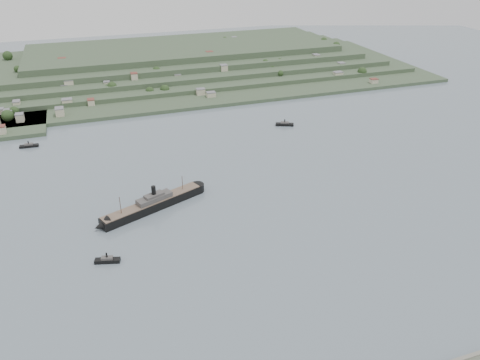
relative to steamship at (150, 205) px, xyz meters
name	(u,v)px	position (x,y,z in m)	size (l,w,h in m)	color
ground	(231,222)	(50.49, -33.64, -4.02)	(1400.00, 1400.00, 0.00)	slate
far_peninsula	(164,65)	(78.40, 359.46, 7.86)	(760.00, 309.00, 30.00)	#344830
steamship	(150,205)	(0.00, 0.00, 0.00)	(86.20, 42.76, 21.76)	black
tugboat	(107,260)	(-34.85, -51.94, -2.34)	(15.80, 7.92, 6.87)	black
ferry_west	(29,146)	(-89.06, 148.60, -2.51)	(16.99, 5.71, 6.27)	black
ferry_east	(285,124)	(159.11, 121.32, -2.34)	(19.08, 12.16, 6.96)	black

